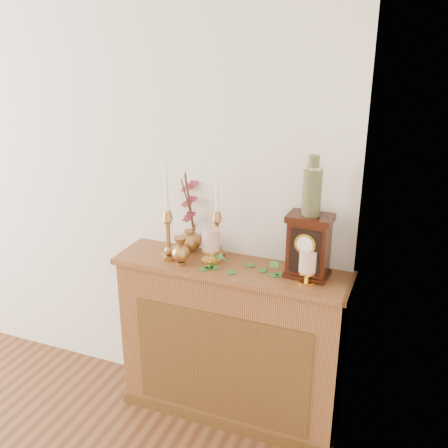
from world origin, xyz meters
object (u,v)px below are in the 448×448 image
at_px(candlestick_left, 168,227).
at_px(candlestick_center, 217,226).
at_px(ginger_jar, 190,214).
at_px(bud_vase, 181,251).
at_px(mantel_clock, 308,247).
at_px(ceramic_vase, 312,189).

distance_m(candlestick_left, candlestick_center, 0.26).
xyz_separation_m(candlestick_left, ginger_jar, (0.05, 0.16, 0.03)).
xyz_separation_m(candlestick_left, candlestick_center, (0.23, 0.12, -0.01)).
relative_size(bud_vase, mantel_clock, 0.47).
relative_size(candlestick_left, ginger_jar, 1.19).
distance_m(candlestick_left, ceramic_vase, 0.78).
bearing_deg(mantel_clock, ceramic_vase, 90.00).
bearing_deg(ceramic_vase, ginger_jar, 172.49).
xyz_separation_m(candlestick_left, bud_vase, (0.09, -0.05, -0.10)).
xyz_separation_m(bud_vase, ginger_jar, (-0.04, 0.20, 0.13)).
relative_size(mantel_clock, ceramic_vase, 1.11).
xyz_separation_m(bud_vase, mantel_clock, (0.64, 0.11, 0.08)).
xyz_separation_m(candlestick_center, ceramic_vase, (0.50, -0.06, 0.28)).
bearing_deg(candlestick_left, ginger_jar, 70.82).
relative_size(ginger_jar, mantel_clock, 1.44).
height_order(candlestick_center, ginger_jar, candlestick_center).
bearing_deg(ceramic_vase, candlestick_center, 173.51).
xyz_separation_m(candlestick_left, ceramic_vase, (0.73, 0.07, 0.27)).
bearing_deg(ceramic_vase, candlestick_left, -174.78).
bearing_deg(ginger_jar, bud_vase, -79.27).
height_order(candlestick_center, mantel_clock, candlestick_center).
bearing_deg(bud_vase, ceramic_vase, 10.11).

